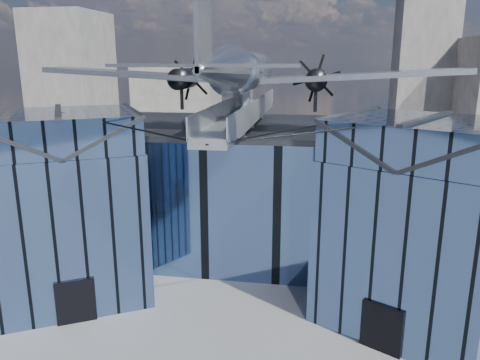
# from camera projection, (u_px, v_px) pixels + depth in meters

# --- Properties ---
(ground_plane) EXTENTS (120.00, 120.00, 0.00)m
(ground_plane) POSITION_uv_depth(u_px,v_px,m) (235.00, 296.00, 30.06)
(ground_plane) COLOR gray
(museum) EXTENTS (32.88, 24.50, 17.60)m
(museum) POSITION_uv_depth(u_px,v_px,m) (248.00, 189.00, 34.24)
(museum) COLOR #4A6797
(museum) RESTS_ON ground
(bg_towers) EXTENTS (77.00, 24.50, 26.00)m
(bg_towers) POSITION_uv_depth(u_px,v_px,m) (297.00, 90.00, 75.59)
(bg_towers) COLOR gray
(bg_towers) RESTS_ON ground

